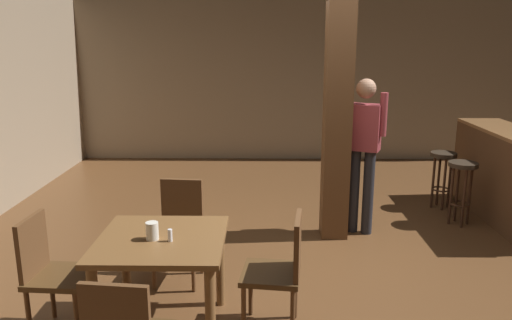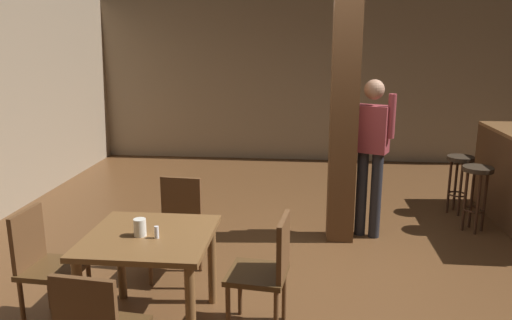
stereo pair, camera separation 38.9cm
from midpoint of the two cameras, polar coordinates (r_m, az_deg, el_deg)
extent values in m
plane|color=brown|center=(4.90, 11.40, -12.30)|extent=(10.80, 10.80, 0.00)
cube|color=gray|center=(8.93, 9.09, 8.85)|extent=(8.00, 0.10, 2.80)
cube|color=brown|center=(5.28, 12.14, 5.48)|extent=(0.28, 0.28, 2.80)
cube|color=brown|center=(3.71, -9.15, -8.71)|extent=(0.91, 0.91, 0.04)
cylinder|color=brown|center=(4.14, -2.32, -11.74)|extent=(0.07, 0.07, 0.70)
cylinder|color=brown|center=(4.30, -12.68, -11.03)|extent=(0.07, 0.07, 0.70)
cylinder|color=brown|center=(3.47, -4.16, -17.14)|extent=(0.07, 0.07, 0.70)
cylinder|color=brown|center=(3.67, -16.54, -15.90)|extent=(0.07, 0.07, 0.70)
cube|color=#4C3319|center=(4.03, -19.48, -11.70)|extent=(0.45, 0.45, 0.04)
cube|color=brown|center=(4.04, -22.16, -8.43)|extent=(0.06, 0.38, 0.45)
cylinder|color=brown|center=(4.20, -15.91, -13.82)|extent=(0.04, 0.04, 0.43)
cylinder|color=brown|center=(3.92, -18.13, -16.05)|extent=(0.04, 0.04, 0.43)
cylinder|color=brown|center=(4.35, -20.21, -13.15)|extent=(0.04, 0.04, 0.43)
cylinder|color=brown|center=(4.08, -22.66, -15.20)|extent=(0.04, 0.04, 0.43)
cube|color=#4C3319|center=(4.52, -6.82, -8.17)|extent=(0.46, 0.46, 0.04)
cube|color=brown|center=(4.62, -6.18, -4.71)|extent=(0.38, 0.07, 0.45)
cylinder|color=brown|center=(4.41, -5.21, -11.90)|extent=(0.04, 0.04, 0.43)
cylinder|color=brown|center=(4.51, -9.58, -11.43)|extent=(0.04, 0.04, 0.43)
cylinder|color=brown|center=(4.72, -4.04, -10.11)|extent=(0.04, 0.04, 0.43)
cylinder|color=brown|center=(4.81, -8.13, -9.72)|extent=(0.04, 0.04, 0.43)
cube|color=brown|center=(2.90, -15.24, -16.92)|extent=(0.38, 0.07, 0.45)
cube|color=#4C3319|center=(3.74, 3.18, -12.94)|extent=(0.47, 0.47, 0.04)
cube|color=brown|center=(3.63, 6.26, -10.00)|extent=(0.08, 0.38, 0.45)
cylinder|color=brown|center=(3.73, -0.11, -16.97)|extent=(0.04, 0.04, 0.43)
cylinder|color=brown|center=(4.03, 1.02, -14.49)|extent=(0.04, 0.04, 0.43)
cylinder|color=brown|center=(3.68, 5.48, -17.50)|extent=(0.04, 0.04, 0.43)
cylinder|color=brown|center=(3.98, 6.13, -14.92)|extent=(0.04, 0.04, 0.43)
cylinder|color=silver|center=(3.67, -10.17, -7.64)|extent=(0.09, 0.09, 0.13)
cylinder|color=silver|center=(3.61, -8.26, -8.22)|extent=(0.03, 0.03, 0.09)
cube|color=maroon|center=(5.45, 15.15, 3.43)|extent=(0.39, 0.32, 0.50)
sphere|color=#997056|center=(5.40, 15.43, 7.76)|extent=(0.28, 0.28, 0.21)
cylinder|color=#232328|center=(5.60, 15.49, -3.97)|extent=(0.16, 0.16, 0.95)
cylinder|color=#232328|center=(5.64, 13.91, -3.76)|extent=(0.16, 0.16, 0.95)
cylinder|color=maroon|center=(5.39, 17.26, 4.79)|extent=(0.11, 0.11, 0.46)
cylinder|color=maroon|center=(5.48, 13.28, 5.17)|extent=(0.11, 0.11, 0.46)
cylinder|color=#2D2319|center=(6.11, 25.74, -0.96)|extent=(0.33, 0.33, 0.05)
torus|color=#382114|center=(6.23, 25.30, -5.16)|extent=(0.23, 0.23, 0.02)
cylinder|color=#382114|center=(6.30, 25.07, -4.02)|extent=(0.03, 0.03, 0.70)
cylinder|color=#382114|center=(6.11, 25.71, -4.62)|extent=(0.03, 0.03, 0.70)
cylinder|color=#382114|center=(6.24, 26.31, -4.32)|extent=(0.03, 0.03, 0.70)
cylinder|color=#382114|center=(6.17, 24.45, -4.32)|extent=(0.03, 0.03, 0.70)
cylinder|color=#2D2319|center=(6.66, 23.93, 0.16)|extent=(0.32, 0.32, 0.05)
torus|color=#382114|center=(6.77, 23.55, -3.61)|extent=(0.23, 0.23, 0.02)
cylinder|color=#382114|center=(6.84, 23.37, -2.61)|extent=(0.03, 0.03, 0.68)
cylinder|color=#382114|center=(6.65, 23.90, -3.11)|extent=(0.03, 0.03, 0.68)
cylinder|color=#382114|center=(6.78, 24.47, -2.86)|extent=(0.03, 0.03, 0.68)
cylinder|color=#382114|center=(6.71, 22.78, -2.85)|extent=(0.03, 0.03, 0.68)
camera|label=1|loc=(0.19, -87.61, 0.58)|focal=35.00mm
camera|label=2|loc=(0.19, 92.39, -0.58)|focal=35.00mm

